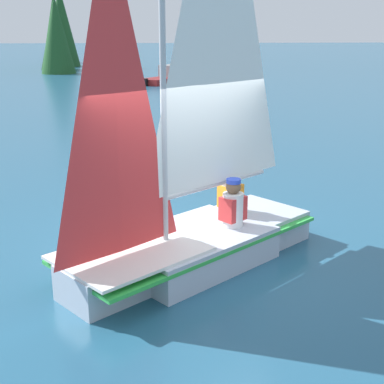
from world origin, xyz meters
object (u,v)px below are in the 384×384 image
(sailor_helm, at_px, (233,215))
(sailor_crew, at_px, (230,202))
(sailboat_main, at_px, (193,202))
(motorboat_distant, at_px, (172,76))

(sailor_helm, xyz_separation_m, sailor_crew, (0.61, -0.06, -0.01))
(sailboat_main, relative_size, sailor_crew, 5.25)
(sailor_helm, relative_size, sailor_crew, 1.00)
(sailor_helm, bearing_deg, sailor_crew, -134.50)
(motorboat_distant, bearing_deg, sailboat_main, -144.48)
(sailor_helm, bearing_deg, sailboat_main, -18.74)
(sailboat_main, xyz_separation_m, motorboat_distant, (27.14, -1.01, -0.54))
(sailor_crew, bearing_deg, sailboat_main, 12.86)
(sailor_helm, xyz_separation_m, motorboat_distant, (26.92, -0.41, -0.26))
(sailor_helm, distance_m, motorboat_distant, 26.93)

